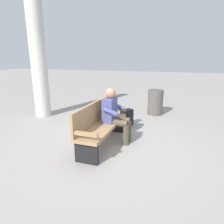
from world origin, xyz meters
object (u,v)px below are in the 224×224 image
(bench_near, at_px, (100,124))
(backpack, at_px, (127,118))
(person_seated, at_px, (115,114))
(support_pillar, at_px, (38,54))
(trash_bin, at_px, (155,102))

(bench_near, xyz_separation_m, backpack, (-1.31, 0.28, -0.24))
(person_seated, bearing_deg, bench_near, -41.57)
(support_pillar, xyz_separation_m, trash_bin, (-1.17, 3.34, -1.46))
(support_pillar, bearing_deg, backpack, 86.53)
(person_seated, height_order, trash_bin, person_seated)
(backpack, distance_m, trash_bin, 1.48)
(backpack, bearing_deg, person_seated, -2.00)
(backpack, height_order, support_pillar, support_pillar)
(person_seated, bearing_deg, support_pillar, -112.24)
(bench_near, bearing_deg, support_pillar, -118.86)
(bench_near, relative_size, backpack, 4.09)
(trash_bin, bearing_deg, person_seated, -15.28)
(person_seated, distance_m, support_pillar, 3.20)
(support_pillar, bearing_deg, trash_bin, 109.25)
(bench_near, xyz_separation_m, support_pillar, (-1.48, -2.45, 1.40))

